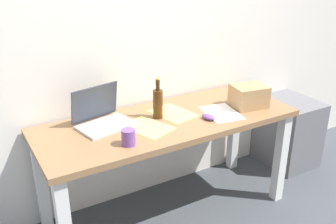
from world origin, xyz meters
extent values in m
plane|color=#42474C|center=(0.00, 0.00, 0.00)|extent=(8.00, 8.00, 0.00)
cube|color=silver|center=(0.00, 0.39, 1.30)|extent=(5.20, 0.08, 2.60)
cube|color=olive|center=(0.00, 0.00, 0.73)|extent=(1.73, 0.66, 0.04)
cube|color=silver|center=(0.80, -0.27, 0.35)|extent=(0.07, 0.07, 0.71)
cube|color=silver|center=(-0.80, 0.27, 0.35)|extent=(0.07, 0.07, 0.71)
cube|color=silver|center=(0.80, 0.27, 0.35)|extent=(0.07, 0.07, 0.71)
cube|color=silver|center=(-0.40, 0.09, 0.75)|extent=(0.37, 0.28, 0.02)
cube|color=#333842|center=(-0.42, 0.20, 0.88)|extent=(0.33, 0.11, 0.23)
cylinder|color=#47280F|center=(-0.04, 0.05, 0.84)|extent=(0.06, 0.06, 0.19)
cylinder|color=#47280F|center=(-0.04, 0.05, 0.97)|extent=(0.03, 0.03, 0.08)
cylinder|color=gold|center=(-0.04, 0.05, 1.02)|extent=(0.03, 0.03, 0.01)
ellipsoid|color=#724799|center=(0.23, -0.14, 0.76)|extent=(0.08, 0.11, 0.03)
cube|color=tan|center=(0.60, -0.09, 0.82)|extent=(0.26, 0.23, 0.15)
cylinder|color=#724799|center=(-0.37, -0.20, 0.79)|extent=(0.08, 0.08, 0.09)
cube|color=#F4E06B|center=(-0.18, -0.05, 0.75)|extent=(0.30, 0.35, 0.00)
cube|color=white|center=(0.36, -0.10, 0.75)|extent=(0.26, 0.33, 0.00)
cube|color=#F4E06B|center=(0.08, 0.06, 0.75)|extent=(0.27, 0.33, 0.00)
cube|color=slate|center=(1.28, 0.11, 0.29)|extent=(0.40, 0.48, 0.58)
camera|label=1|loc=(-1.15, -1.98, 1.78)|focal=41.06mm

